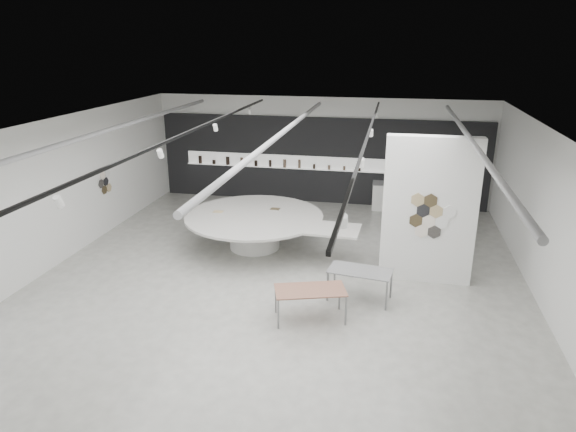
% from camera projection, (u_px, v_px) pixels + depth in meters
% --- Properties ---
extents(room, '(12.02, 14.02, 3.82)m').
position_uv_depth(room, '(273.00, 203.00, 11.93)').
color(room, '#B1B1A7').
rests_on(room, ground).
extents(back_wall_display, '(11.80, 0.27, 3.10)m').
position_uv_depth(back_wall_display, '(317.00, 161.00, 18.52)').
color(back_wall_display, black).
rests_on(back_wall_display, ground).
extents(partition_column, '(2.20, 0.38, 3.60)m').
position_uv_depth(partition_column, '(429.00, 211.00, 12.26)').
color(partition_column, white).
rests_on(partition_column, ground).
extents(display_island, '(5.09, 4.09, 1.00)m').
position_uv_depth(display_island, '(257.00, 227.00, 14.57)').
color(display_island, white).
rests_on(display_island, ground).
extents(sample_table_wood, '(1.64, 1.16, 0.70)m').
position_uv_depth(sample_table_wood, '(310.00, 292.00, 10.81)').
color(sample_table_wood, '#915F4B').
rests_on(sample_table_wood, ground).
extents(sample_table_stone, '(1.51, 0.91, 0.73)m').
position_uv_depth(sample_table_stone, '(360.00, 273.00, 11.64)').
color(sample_table_stone, gray).
rests_on(sample_table_stone, ground).
extents(kitchen_counter, '(1.70, 0.69, 1.33)m').
position_uv_depth(kitchen_counter, '(396.00, 197.00, 17.95)').
color(kitchen_counter, white).
rests_on(kitchen_counter, ground).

